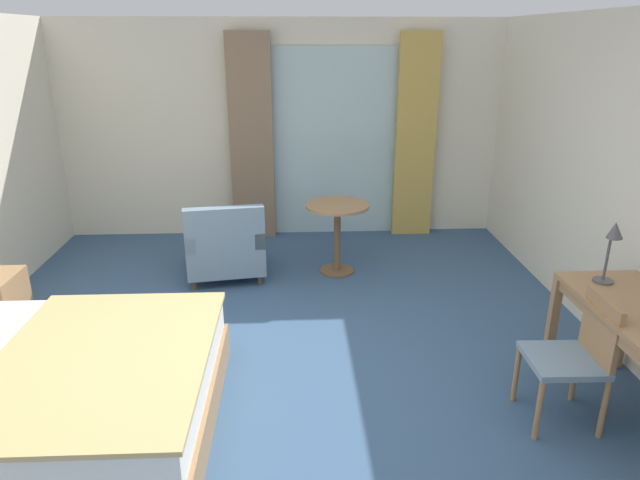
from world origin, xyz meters
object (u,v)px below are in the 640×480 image
desk_chair (576,353)px  round_cafe_table (337,223)px  armchair_by_window (225,246)px  desk_lamp (612,241)px  bed (43,392)px

desk_chair → round_cafe_table: size_ratio=1.16×
armchair_by_window → desk_lamp: bearing=-35.5°
desk_lamp → desk_chair: bearing=-130.2°
bed → round_cafe_table: bed is taller
bed → desk_lamp: size_ratio=4.74×
desk_lamp → armchair_by_window: bearing=144.5°
desk_lamp → armchair_by_window: (-2.78, 1.98, -0.73)m
desk_chair → desk_lamp: size_ratio=2.01×
bed → desk_lamp: (3.63, 0.37, 0.78)m
bed → desk_chair: bearing=-0.9°
desk_chair → desk_lamp: desk_lamp is taller
desk_lamp → armchair_by_window: desk_lamp is taller
armchair_by_window → round_cafe_table: size_ratio=1.23×
armchair_by_window → round_cafe_table: (1.14, 0.05, 0.21)m
armchair_by_window → bed: bearing=-109.9°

